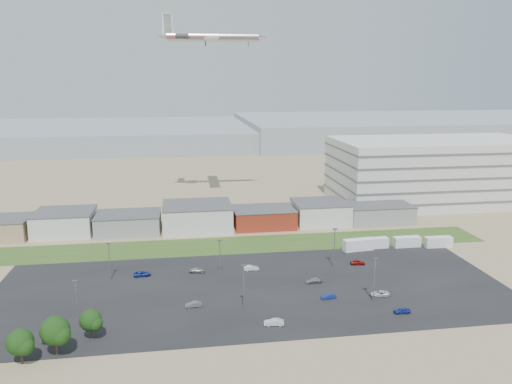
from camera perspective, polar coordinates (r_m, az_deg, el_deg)
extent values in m
plane|color=#93815E|center=(100.98, -1.65, -15.63)|extent=(700.00, 700.00, 0.00)
cube|color=black|center=(119.41, -0.41, -10.95)|extent=(120.00, 50.00, 0.01)
cube|color=#35521E|center=(148.60, -4.10, -6.14)|extent=(160.00, 16.00, 0.02)
cube|color=silver|center=(212.01, 19.87, 2.32)|extent=(80.00, 40.00, 25.00)
imported|color=silver|center=(118.62, 13.96, -11.21)|extent=(4.37, 2.27, 1.18)
imported|color=navy|center=(115.24, 8.29, -11.70)|extent=(3.54, 1.55, 1.13)
imported|color=navy|center=(111.86, 16.35, -12.87)|extent=(3.54, 1.58, 1.18)
imported|color=#595B5E|center=(111.08, -7.13, -12.62)|extent=(3.67, 1.50, 1.18)
imported|color=#A5A5AA|center=(129.23, -6.77, -8.87)|extent=(4.28, 2.09, 1.20)
imported|color=maroon|center=(136.22, 11.55, -7.87)|extent=(4.01, 1.96, 1.32)
imported|color=navy|center=(129.30, -12.88, -9.10)|extent=(4.44, 2.40, 1.18)
imported|color=#595B5E|center=(104.13, -22.14, -15.33)|extent=(4.20, 1.87, 1.20)
imported|color=silver|center=(129.71, -0.54, -8.67)|extent=(3.99, 1.51, 1.30)
imported|color=#A5A5AA|center=(123.02, 6.57, -10.01)|extent=(4.21, 1.89, 1.20)
imported|color=silver|center=(102.89, 2.06, -14.65)|extent=(4.12, 1.86, 1.31)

